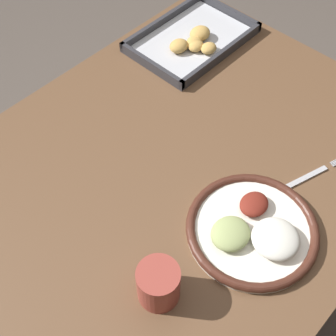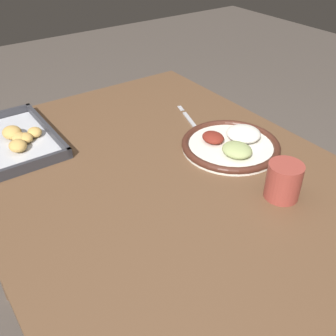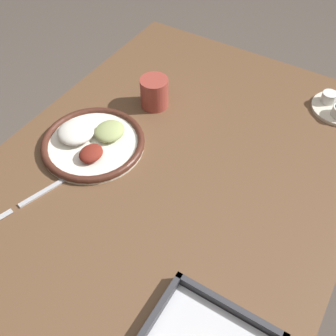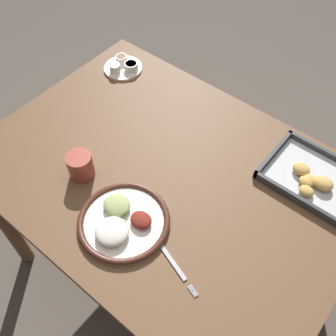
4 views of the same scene
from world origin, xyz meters
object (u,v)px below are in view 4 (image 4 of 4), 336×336
saucer_plate (123,66)px  fork (173,262)px  drinking_cup (80,166)px  dinner_plate (123,222)px  baking_tray (317,181)px

saucer_plate → fork: bearing=-37.8°
fork → drinking_cup: bearing=-169.7°
saucer_plate → drinking_cup: bearing=-61.2°
fork → saucer_plate: saucer_plate is taller
dinner_plate → drinking_cup: drinking_cup is taller
fork → baking_tray: size_ratio=0.59×
baking_tray → fork: bearing=-110.4°
baking_tray → drinking_cup: 0.76m
dinner_plate → fork: size_ratio=1.37×
dinner_plate → drinking_cup: size_ratio=3.11×
baking_tray → dinner_plate: bearing=-127.0°
saucer_plate → baking_tray: baking_tray is taller
saucer_plate → drinking_cup: 0.54m
saucer_plate → baking_tray: bearing=-1.6°
fork → saucer_plate: size_ratio=1.30×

